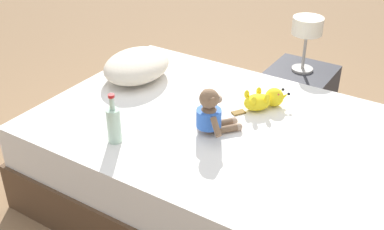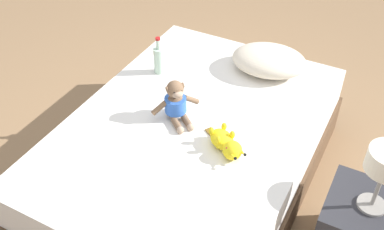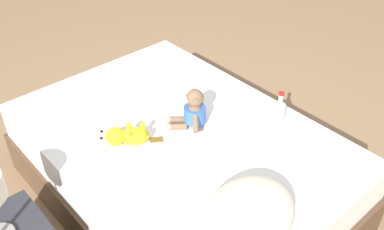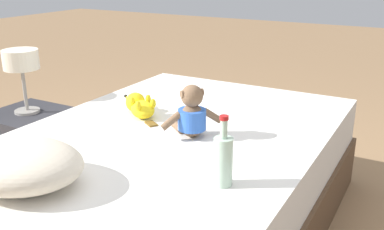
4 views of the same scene
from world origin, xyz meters
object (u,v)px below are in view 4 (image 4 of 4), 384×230
object	(u,v)px
plush_yellow_creature	(139,106)
pillow	(17,164)
plush_monkey	(191,115)
bedside_lamp	(21,64)
glass_bottle	(223,160)
bed	(173,183)
nightstand	(32,146)

from	to	relation	value
plush_yellow_creature	pillow	bearing A→B (deg)	95.01
plush_monkey	plush_yellow_creature	distance (m)	0.38
plush_monkey	bedside_lamp	size ratio (longest dim) A/B	0.71
plush_monkey	glass_bottle	xyz separation A→B (m)	(-0.32, 0.34, -0.00)
pillow	plush_monkey	xyz separation A→B (m)	(-0.29, -0.68, 0.02)
plush_yellow_creature	glass_bottle	size ratio (longest dim) A/B	1.20
pillow	plush_monkey	distance (m)	0.74
bedside_lamp	glass_bottle	bearing A→B (deg)	164.57
bed	bedside_lamp	distance (m)	1.10
plush_monkey	nightstand	distance (m)	1.18
plush_monkey	nightstand	world-z (taller)	plush_monkey
nightstand	pillow	bearing A→B (deg)	138.03
bed	bedside_lamp	world-z (taller)	bedside_lamp
bed	bedside_lamp	xyz separation A→B (m)	(1.01, -0.05, 0.45)
bed	plush_yellow_creature	distance (m)	0.42
pillow	nightstand	distance (m)	1.16
plush_monkey	glass_bottle	distance (m)	0.46
bed	nightstand	xyz separation A→B (m)	(1.01, -0.05, -0.04)
plush_monkey	glass_bottle	bearing A→B (deg)	132.88
pillow	bed	bearing A→B (deg)	-105.74
bed	pillow	xyz separation A→B (m)	(0.19, 0.68, 0.34)
pillow	bedside_lamp	distance (m)	1.10
nightstand	bedside_lamp	world-z (taller)	bedside_lamp
plush_yellow_creature	bedside_lamp	bearing A→B (deg)	5.00
plush_yellow_creature	glass_bottle	bearing A→B (deg)	145.92
pillow	plush_monkey	bearing A→B (deg)	-113.13
bed	nightstand	size ratio (longest dim) A/B	4.47
plush_monkey	plush_yellow_creature	xyz separation A→B (m)	(0.36, -0.12, -0.05)
glass_bottle	plush_monkey	bearing A→B (deg)	-47.12
bed	plush_yellow_creature	bearing A→B (deg)	-24.35
pillow	bedside_lamp	xyz separation A→B (m)	(0.81, -0.73, 0.12)
pillow	glass_bottle	bearing A→B (deg)	-150.66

